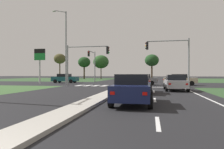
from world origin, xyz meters
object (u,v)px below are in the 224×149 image
Objects in this scene: car_blue_near at (133,77)px; street_lamp_second at (65,45)px; traffic_signal_far_left at (93,61)px; treeline_fourth at (152,60)px; traffic_signal_near_right at (172,54)px; car_beige_eighth at (180,80)px; treeline_near at (60,59)px; car_teal_second at (65,78)px; traffic_signal_near_left at (83,57)px; car_black_sixth at (133,79)px; car_navy_fourth at (133,89)px; car_silver_third at (175,82)px; car_maroon_fifth at (139,83)px; fuel_price_totem at (40,58)px; treeline_second at (84,62)px; treeline_third at (101,62)px; car_grey_seventh at (143,79)px.

street_lamp_second is at bearing 78.01° from car_blue_near.
traffic_signal_far_left is 26.62m from treeline_fourth.
car_beige_eighth is at bearing 73.20° from traffic_signal_near_right.
traffic_signal_near_right is 49.47m from treeline_near.
treeline_fourth is at bearing 151.05° from car_teal_second.
treeline_fourth is (29.87, -1.53, -1.00)m from treeline_near.
traffic_signal_near_left is (-3.24, -35.14, 3.01)m from car_blue_near.
street_lamp_second is (-3.68, 2.58, 2.11)m from traffic_signal_near_left.
car_black_sixth is at bearing -22.63° from traffic_signal_far_left.
street_lamp_second is (-14.86, 2.58, 1.86)m from traffic_signal_near_right.
car_teal_second is 1.08× the size of car_black_sixth.
treeline_near reaches higher than traffic_signal_near_left.
traffic_signal_far_left reaches higher than car_navy_fourth.
treeline_near is at bearing -153.02° from car_teal_second.
car_teal_second is at bearing 142.37° from car_silver_third.
traffic_signal_near_right reaches higher than car_black_sixth.
traffic_signal_near_right is at bearing 76.60° from car_navy_fourth.
car_navy_fourth reaches higher than car_maroon_fifth.
car_teal_second is at bearing -90.44° from car_black_sixth.
treeline_near is at bearing 127.17° from car_silver_third.
car_blue_near is at bearing -172.17° from treeline_fourth.
treeline_second is (-3.75, 32.83, 1.23)m from fuel_price_totem.
car_silver_third is 0.73× the size of traffic_signal_far_left.
car_silver_third is at bearing -25.09° from fuel_price_totem.
treeline_third reaches higher than car_beige_eighth.
traffic_signal_near_left is at bearing 84.74° from car_blue_near.
car_beige_eighth is at bearing -24.85° from traffic_signal_far_left.
fuel_price_totem is (-16.25, -0.01, 3.29)m from car_grey_seventh.
car_grey_seventh is 31.86m from treeline_fourth.
car_maroon_fifth is 12.36m from car_grey_seventh.
fuel_price_totem reaches higher than car_blue_near.
street_lamp_second is 35.79m from treeline_second.
car_teal_second is 8.24m from street_lamp_second.
car_grey_seventh is 12.48m from traffic_signal_far_left.
street_lamp_second reaches higher than treeline_third.
treeline_fourth reaches higher than treeline_second.
car_blue_near is 0.64× the size of treeline_second.
traffic_signal_near_right is at bearing -16.80° from car_beige_eighth.
traffic_signal_far_left is at bearing 52.93° from car_grey_seventh.
car_beige_eighth is (6.95, -3.58, 0.05)m from car_black_sixth.
treeline_second reaches higher than car_navy_fourth.
street_lamp_second is 1.46× the size of treeline_fourth.
fuel_price_totem is 33.07m from treeline_second.
treeline_third is (-19.95, 33.70, 4.69)m from car_beige_eighth.
treeline_near reaches higher than traffic_signal_far_left.
street_lamp_second reaches higher than traffic_signal_near_left.
car_beige_eighth is 0.42× the size of street_lamp_second.
car_silver_third is 9.83m from car_beige_eighth.
car_beige_eighth is 0.63× the size of treeline_second.
car_teal_second reaches higher than car_grey_seventh.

